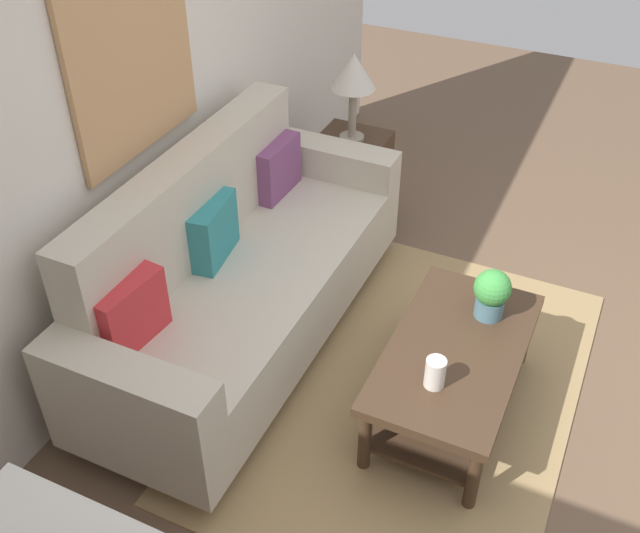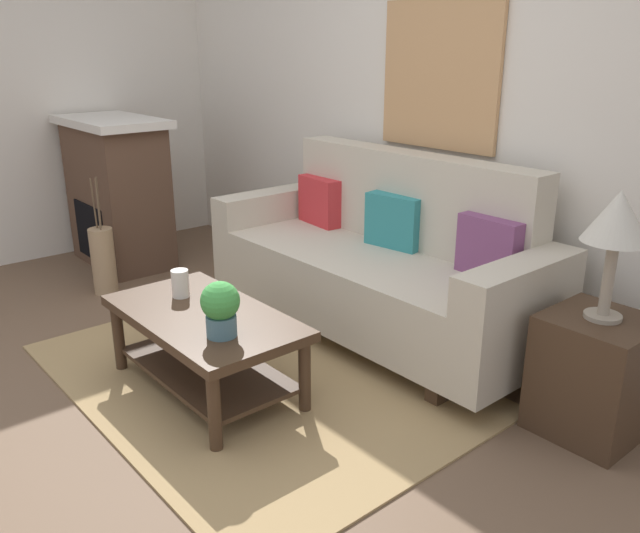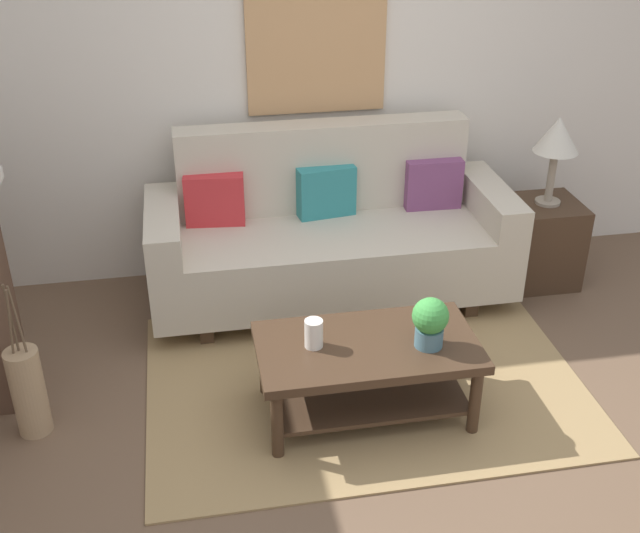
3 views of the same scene
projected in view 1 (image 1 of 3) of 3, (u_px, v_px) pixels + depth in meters
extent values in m
plane|color=brown|center=(498.00, 419.00, 3.68)|extent=(9.68, 9.68, 0.00)
cube|color=silver|center=(128.00, 92.00, 3.51)|extent=(5.68, 0.10, 2.70)
cube|color=#A38456|center=(403.00, 387.00, 3.84)|extent=(2.34, 1.67, 0.01)
cube|color=beige|center=(250.00, 295.00, 3.93)|extent=(1.82, 0.84, 0.40)
cube|color=beige|center=(189.00, 205.00, 3.75)|extent=(1.82, 0.20, 0.56)
cube|color=beige|center=(132.00, 417.00, 3.15)|extent=(0.20, 0.84, 0.60)
cube|color=beige|center=(330.00, 188.00, 4.60)|extent=(0.20, 0.84, 0.60)
cube|color=#422D1E|center=(169.00, 438.00, 3.51)|extent=(0.08, 0.74, 0.12)
cube|color=#422D1E|center=(316.00, 252.00, 4.67)|extent=(0.08, 0.74, 0.12)
cube|color=red|center=(131.00, 313.00, 3.28)|extent=(0.37, 0.16, 0.32)
cube|color=teal|center=(214.00, 231.00, 3.78)|extent=(0.37, 0.17, 0.32)
cube|color=#7A4270|center=(277.00, 168.00, 4.27)|extent=(0.36, 0.13, 0.32)
cube|color=#422D1E|center=(456.00, 352.00, 3.48)|extent=(1.10, 0.60, 0.05)
cube|color=#422D1E|center=(449.00, 393.00, 3.65)|extent=(0.98, 0.50, 0.02)
cylinder|color=#422D1E|center=(473.00, 478.00, 3.17)|extent=(0.06, 0.06, 0.38)
cylinder|color=#422D1E|center=(525.00, 336.00, 3.88)|extent=(0.06, 0.06, 0.38)
cylinder|color=#422D1E|center=(365.00, 439.00, 3.34)|extent=(0.06, 0.06, 0.38)
cylinder|color=#422D1E|center=(433.00, 309.00, 4.04)|extent=(0.06, 0.06, 0.38)
cylinder|color=white|center=(435.00, 373.00, 3.23)|extent=(0.09, 0.09, 0.15)
cylinder|color=slate|center=(489.00, 307.00, 3.61)|extent=(0.14, 0.14, 0.10)
sphere|color=green|center=(493.00, 288.00, 3.54)|extent=(0.18, 0.18, 0.18)
cube|color=#422D1E|center=(351.00, 176.00, 4.98)|extent=(0.44, 0.44, 0.56)
cylinder|color=gray|center=(352.00, 137.00, 4.80)|extent=(0.16, 0.16, 0.02)
cylinder|color=gray|center=(352.00, 114.00, 4.70)|extent=(0.05, 0.05, 0.35)
cone|color=beige|center=(354.00, 71.00, 4.53)|extent=(0.28, 0.28, 0.22)
cube|color=tan|center=(133.00, 62.00, 3.38)|extent=(0.87, 0.03, 0.86)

